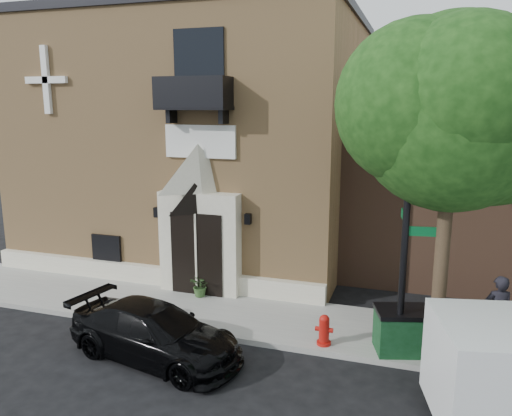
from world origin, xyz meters
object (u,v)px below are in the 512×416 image
at_px(street_sign, 406,234).
at_px(fire_hydrant, 324,330).
at_px(dumpster, 410,330).
at_px(black_sedan, 155,333).
at_px(pedestrian_near, 497,313).

xyz_separation_m(street_sign, fire_hydrant, (-1.80, -0.02, -2.60)).
bearing_deg(dumpster, street_sign, -146.03).
bearing_deg(dumpster, fire_hydrant, 171.92).
xyz_separation_m(black_sedan, street_sign, (5.59, 1.67, 2.48)).
xyz_separation_m(black_sedan, dumpster, (5.82, 1.94, 0.04)).
relative_size(fire_hydrant, dumpster, 0.43).
distance_m(black_sedan, dumpster, 6.13).
height_order(street_sign, fire_hydrant, street_sign).
bearing_deg(fire_hydrant, street_sign, 0.69).
distance_m(dumpster, pedestrian_near, 2.15).
bearing_deg(pedestrian_near, dumpster, 3.77).
distance_m(street_sign, dumpster, 2.47).
distance_m(black_sedan, fire_hydrant, 4.14).
relative_size(black_sedan, pedestrian_near, 2.39).
xyz_separation_m(dumpster, pedestrian_near, (1.97, 0.74, 0.40)).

